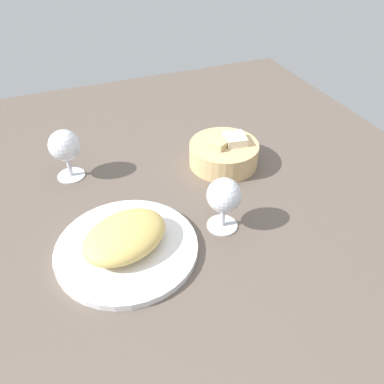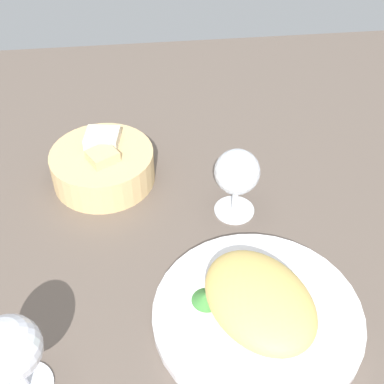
% 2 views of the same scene
% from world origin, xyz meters
% --- Properties ---
extents(ground_plane, '(1.40, 1.40, 0.02)m').
position_xyz_m(ground_plane, '(0.00, 0.00, -0.01)').
color(ground_plane, brown).
extents(plate, '(0.27, 0.27, 0.01)m').
position_xyz_m(plate, '(-0.09, -0.11, 0.01)').
color(plate, white).
rests_on(plate, ground_plane).
extents(omelette, '(0.20, 0.18, 0.05)m').
position_xyz_m(omelette, '(-0.09, -0.11, 0.04)').
color(omelette, '#DAB862').
rests_on(omelette, plate).
extents(lettuce_garnish, '(0.04, 0.04, 0.02)m').
position_xyz_m(lettuce_garnish, '(-0.07, -0.05, 0.02)').
color(lettuce_garnish, '#3C7F37').
rests_on(lettuce_garnish, plate).
extents(bread_basket, '(0.17, 0.17, 0.08)m').
position_xyz_m(bread_basket, '(0.21, 0.09, 0.03)').
color(bread_basket, tan).
rests_on(bread_basket, ground_plane).
extents(wine_glass_near, '(0.07, 0.07, 0.12)m').
position_xyz_m(wine_glass_near, '(0.11, -0.11, 0.08)').
color(wine_glass_near, silver).
rests_on(wine_glass_near, ground_plane).
extents(wine_glass_far, '(0.07, 0.07, 0.12)m').
position_xyz_m(wine_glass_far, '(-0.16, 0.18, 0.08)').
color(wine_glass_far, silver).
rests_on(wine_glass_far, ground_plane).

